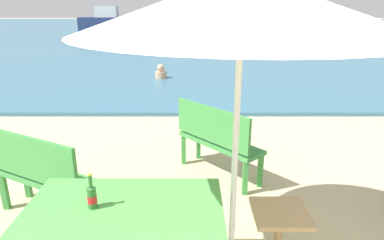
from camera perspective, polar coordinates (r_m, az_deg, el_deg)
sea_water at (r=31.57m, az=0.85°, el=14.83°), size 120.00×50.00×0.08m
picnic_table_green at (r=2.61m, az=-11.08°, el=-15.84°), size 1.40×0.80×0.76m
beer_bottle_amber at (r=2.53m, az=-16.42°, el=-12.07°), size 0.07×0.07×0.26m
patio_umbrella at (r=2.20m, az=8.21°, el=18.55°), size 2.10×2.10×2.30m
side_table_wood at (r=3.04m, az=14.19°, el=-17.41°), size 0.44×0.44×0.54m
bench_green_left at (r=4.30m, az=3.98°, el=-2.86°), size 1.07×1.13×0.95m
bench_green_right at (r=3.74m, az=-24.01°, el=-7.94°), size 1.23×0.88×0.95m
swimmer_person at (r=10.12m, az=-5.28°, el=7.85°), size 0.34×0.34×0.41m
boat_cargo_ship at (r=42.79m, az=21.97°, el=15.36°), size 4.38×1.19×1.59m
boat_ferry at (r=29.59m, az=-13.19°, el=15.57°), size 5.42×1.48×1.97m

